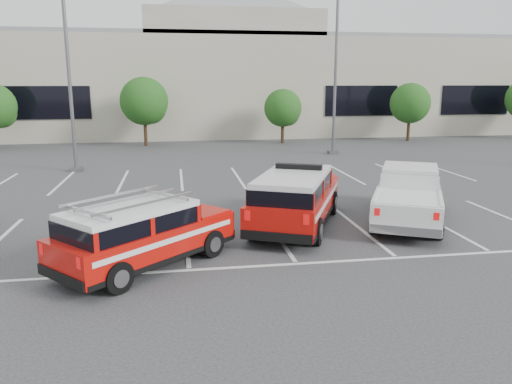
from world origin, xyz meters
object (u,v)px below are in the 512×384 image
tree_mid_right (284,109)px  white_pickup (408,200)px  tree_mid_left (145,103)px  convention_building (208,79)px  light_pole_left (68,68)px  fire_chief_suv (296,202)px  tree_right (411,105)px  light_pole_mid (336,70)px  ladder_suv (142,239)px

tree_mid_right → white_pickup: 21.56m
tree_mid_left → convention_building: bearing=62.6°
light_pole_left → fire_chief_suv: 15.17m
tree_right → light_pole_mid: (-8.09, -6.05, 2.41)m
light_pole_mid → fire_chief_suv: bearing=-111.9°
tree_mid_left → fire_chief_suv: (5.66, -21.63, -2.25)m
tree_right → tree_mid_left: bearing=180.0°
tree_right → fire_chief_suv: tree_right is taller
tree_mid_left → light_pole_mid: light_pole_mid is taller
tree_mid_right → light_pole_left: bearing=-142.5°
tree_right → white_pickup: 23.98m
tree_mid_left → ladder_suv: bearing=-87.4°
light_pole_mid → ladder_suv: light_pole_mid is taller
light_pole_left → convention_building: bearing=67.6°
light_pole_left → white_pickup: (12.61, -11.43, -4.49)m
convention_building → fire_chief_suv: 31.69m
convention_building → fire_chief_suv: (0.57, -31.44, -3.93)m
tree_right → light_pole_mid: bearing=-143.2°
light_pole_mid → fire_chief_suv: light_pole_mid is taller
light_pole_left → light_pole_mid: (15.00, 4.00, 0.00)m
light_pole_mid → ladder_suv: size_ratio=2.21×
light_pole_mid → white_pickup: size_ratio=1.72×
convention_building → tree_mid_right: 11.20m
fire_chief_suv → white_pickup: (3.86, 0.15, -0.10)m
tree_right → ladder_suv: tree_right is taller
tree_mid_left → ladder_suv: size_ratio=1.05×
tree_right → light_pole_mid: size_ratio=0.43×
tree_mid_right → ladder_suv: 26.08m
white_pickup → ladder_suv: 8.93m
light_pole_mid → tree_mid_left: bearing=153.1°
ladder_suv → light_pole_mid: bearing=107.1°
light_pole_left → ladder_suv: bearing=-73.8°
convention_building → tree_mid_left: convention_building is taller
convention_building → tree_mid_right: (4.91, -9.82, -2.22)m
tree_mid_left → white_pickup: bearing=-66.1°
white_pickup → light_pole_left: bearing=164.9°
tree_mid_right → ladder_suv: tree_mid_right is taller
tree_mid_right → light_pole_left: size_ratio=0.39×
convention_building → fire_chief_suv: size_ratio=10.28×
light_pole_left → ladder_suv: (4.19, -14.40, -4.46)m
fire_chief_suv → tree_mid_left: bearing=129.4°
white_pickup → convention_building: bearing=125.2°
light_pole_left → white_pickup: light_pole_left is taller
tree_mid_right → fire_chief_suv: size_ratio=0.68×
tree_mid_left → light_pole_mid: size_ratio=0.47×
light_pole_mid → fire_chief_suv: 17.35m
tree_mid_right → light_pole_mid: light_pole_mid is taller
convention_building → tree_right: convention_building is taller
tree_right → white_pickup: size_ratio=0.74×
fire_chief_suv → light_pole_mid: bearing=92.9°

